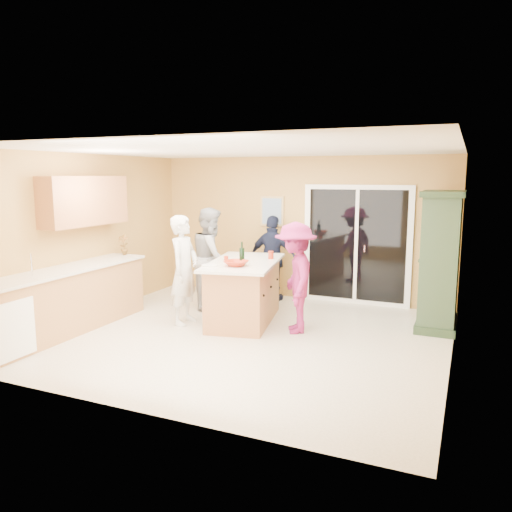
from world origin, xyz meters
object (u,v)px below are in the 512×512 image
at_px(woman_white, 184,270).
at_px(woman_magenta, 295,278).
at_px(woman_grey, 212,258).
at_px(woman_navy, 273,258).
at_px(kitchen_island, 244,293).
at_px(green_hutch, 440,262).

bearing_deg(woman_white, woman_magenta, -83.71).
bearing_deg(woman_grey, woman_navy, -66.33).
height_order(kitchen_island, green_hutch, green_hutch).
relative_size(woman_white, woman_navy, 1.08).
bearing_deg(green_hutch, kitchen_island, -162.35).
xyz_separation_m(woman_white, woman_navy, (0.73, 1.86, -0.06)).
xyz_separation_m(green_hutch, woman_magenta, (-1.89, -1.06, -0.19)).
bearing_deg(green_hutch, woman_white, -159.66).
bearing_deg(woman_magenta, woman_white, -105.66).
height_order(woman_navy, woman_magenta, woman_magenta).
bearing_deg(woman_navy, green_hutch, 168.75).
height_order(woman_grey, woman_magenta, woman_grey).
distance_m(kitchen_island, green_hutch, 2.98).
distance_m(woman_white, woman_navy, 2.00).
relative_size(kitchen_island, woman_magenta, 1.23).
distance_m(woman_navy, woman_magenta, 1.86).
distance_m(woman_grey, woman_navy, 1.16).
relative_size(green_hutch, woman_navy, 1.31).
bearing_deg(woman_white, green_hutch, -72.46).
relative_size(green_hutch, woman_white, 1.22).
bearing_deg(green_hutch, woman_navy, 169.52).
xyz_separation_m(woman_grey, woman_magenta, (1.78, -0.76, -0.06)).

